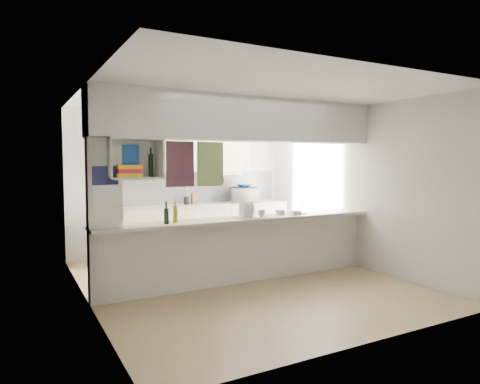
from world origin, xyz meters
TOP-DOWN VIEW (x-y plane):
  - floor at (0.00, 0.00)m, footprint 4.80×4.80m
  - ceiling at (0.00, 0.00)m, footprint 4.80×4.80m
  - wall_back at (0.00, 2.40)m, footprint 4.20×0.00m
  - wall_left at (-2.10, 0.00)m, footprint 0.00×4.80m
  - wall_right at (2.10, 0.00)m, footprint 0.00×4.80m
  - servery_partition at (-0.17, 0.00)m, footprint 4.20×0.50m
  - cubby_shelf at (-1.57, -0.06)m, footprint 0.65×0.35m
  - kitchen_run at (0.16, 2.14)m, footprint 3.60×0.63m
  - microwave at (1.17, 2.06)m, footprint 0.61×0.51m
  - bowl at (1.16, 2.06)m, footprint 0.26×0.26m
  - dish_rack at (0.09, -0.02)m, footprint 0.43×0.33m
  - cup at (0.27, -0.07)m, footprint 0.12×0.12m
  - wine_bottles at (-1.08, -0.05)m, footprint 0.21×0.14m
  - plastic_tubs at (0.75, -0.01)m, footprint 0.49×0.23m
  - utensil_jar at (-0.01, 2.15)m, footprint 0.11×0.11m
  - knife_block at (0.15, 2.18)m, footprint 0.11×0.09m

SIDE VIEW (x-z plane):
  - floor at x=0.00m, z-range 0.00..0.00m
  - kitchen_run at x=0.16m, z-range -0.29..1.95m
  - plastic_tubs at x=0.75m, z-range 0.92..0.99m
  - cup at x=0.27m, z-range 0.94..1.02m
  - utensil_jar at x=-0.01m, z-range 0.92..1.07m
  - dish_rack at x=0.09m, z-range 0.90..1.13m
  - knife_block at x=0.15m, z-range 0.92..1.13m
  - wine_bottles at x=-1.08m, z-range 0.88..1.18m
  - microwave at x=1.17m, z-range 0.92..1.21m
  - bowl at x=1.16m, z-range 1.21..1.27m
  - wall_back at x=0.00m, z-range -0.80..3.40m
  - wall_left at x=-2.10m, z-range -1.10..3.70m
  - wall_right at x=2.10m, z-range -1.10..3.70m
  - servery_partition at x=-0.17m, z-range 0.36..2.96m
  - cubby_shelf at x=-1.57m, z-range 1.46..1.96m
  - ceiling at x=0.00m, z-range 2.60..2.60m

